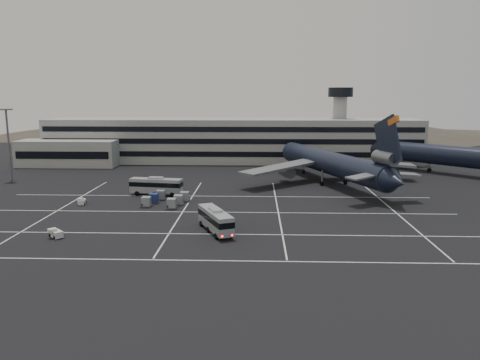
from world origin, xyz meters
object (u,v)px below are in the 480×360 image
at_px(trijet_main, 331,163).
at_px(bus_far, 156,185).
at_px(bus_near, 215,219).
at_px(tug_a, 82,202).
at_px(uld_cluster, 166,199).

distance_m(trijet_main, bus_far, 42.91).
height_order(trijet_main, bus_near, trijet_main).
bearing_deg(bus_far, tug_a, 134.36).
xyz_separation_m(bus_near, uld_cluster, (-11.66, 18.97, -1.13)).
bearing_deg(uld_cluster, tug_a, -176.22).
xyz_separation_m(bus_near, tug_a, (-28.45, 17.86, -1.49)).
bearing_deg(uld_cluster, trijet_main, 31.86).
xyz_separation_m(trijet_main, tug_a, (-53.38, -23.85, -4.63)).
height_order(trijet_main, tug_a, trijet_main).
xyz_separation_m(bus_far, uld_cluster, (3.72, -8.34, -1.24)).
xyz_separation_m(bus_near, bus_far, (-15.38, 27.31, 0.11)).
height_order(bus_near, tug_a, bus_near).
relative_size(trijet_main, bus_far, 4.77).
distance_m(trijet_main, bus_near, 48.69).
bearing_deg(bus_far, trijet_main, -61.88).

